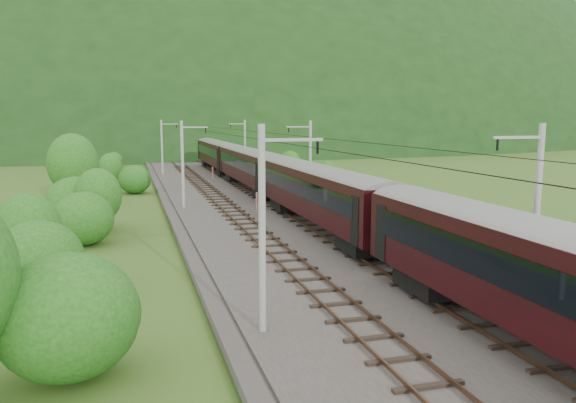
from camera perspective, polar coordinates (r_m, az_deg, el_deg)
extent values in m
plane|color=#37551A|center=(24.65, 11.91, -11.91)|extent=(600.00, 600.00, 0.00)
cube|color=#38332D|center=(33.35, 3.88, -6.08)|extent=(14.00, 220.00, 0.30)
cube|color=brown|center=(32.37, -1.35, -5.88)|extent=(0.08, 220.00, 0.15)
cube|color=brown|center=(32.75, 1.10, -5.71)|extent=(0.08, 220.00, 0.15)
cube|color=black|center=(32.59, -0.12, -6.02)|extent=(2.40, 220.00, 0.12)
cube|color=brown|center=(33.86, 6.57, -5.29)|extent=(0.08, 220.00, 0.15)
cube|color=brown|center=(34.42, 8.79, -5.11)|extent=(0.08, 220.00, 0.15)
cube|color=black|center=(34.17, 7.69, -5.42)|extent=(2.40, 220.00, 0.12)
cylinder|color=gray|center=(21.34, -2.65, -2.91)|extent=(0.28, 0.28, 8.00)
cube|color=gray|center=(21.24, 0.46, 6.29)|extent=(2.40, 0.12, 0.12)
cylinder|color=black|center=(21.56, 3.02, 5.51)|extent=(0.10, 0.10, 0.50)
cylinder|color=gray|center=(52.75, -10.66, 3.73)|extent=(0.28, 0.28, 8.00)
cube|color=gray|center=(52.72, -9.46, 7.45)|extent=(2.40, 0.12, 0.12)
cylinder|color=black|center=(52.84, -8.36, 7.16)|extent=(0.10, 0.10, 0.50)
cylinder|color=gray|center=(84.61, -12.69, 5.38)|extent=(0.28, 0.28, 8.00)
cube|color=gray|center=(84.59, -11.94, 7.71)|extent=(2.40, 0.12, 0.12)
cylinder|color=black|center=(84.66, -11.26, 7.53)|extent=(0.10, 0.10, 0.50)
cylinder|color=gray|center=(116.54, -13.60, 6.13)|extent=(0.28, 0.28, 8.00)
cube|color=gray|center=(116.53, -13.07, 7.82)|extent=(2.40, 0.12, 0.12)
cylinder|color=black|center=(116.58, -12.57, 7.69)|extent=(0.10, 0.10, 0.50)
cylinder|color=gray|center=(148.51, -14.13, 6.56)|extent=(0.28, 0.28, 8.00)
cube|color=gray|center=(148.49, -13.71, 7.89)|extent=(2.40, 0.12, 0.12)
cylinder|color=black|center=(148.54, -13.32, 7.78)|extent=(0.10, 0.10, 0.50)
cylinder|color=gray|center=(26.97, 23.94, -1.24)|extent=(0.28, 0.28, 8.00)
cube|color=gray|center=(25.90, 22.34, 6.05)|extent=(2.40, 0.12, 0.12)
cylinder|color=black|center=(25.30, 20.51, 5.43)|extent=(0.10, 0.10, 0.50)
cylinder|color=gray|center=(55.27, 2.27, 4.07)|extent=(0.28, 0.28, 8.00)
cube|color=gray|center=(54.76, 1.09, 7.60)|extent=(2.40, 0.12, 0.12)
cylinder|color=black|center=(54.48, 0.07, 7.28)|extent=(0.10, 0.10, 0.50)
cylinder|color=gray|center=(86.20, -4.39, 5.62)|extent=(0.28, 0.28, 8.00)
cube|color=gray|center=(85.87, -5.21, 7.87)|extent=(2.40, 0.12, 0.12)
cylinder|color=black|center=(85.70, -5.87, 7.65)|extent=(0.10, 0.10, 0.50)
cylinder|color=gray|center=(117.71, -7.53, 6.32)|extent=(0.28, 0.28, 8.00)
cube|color=gray|center=(117.46, -8.15, 7.96)|extent=(2.40, 0.12, 0.12)
cylinder|color=black|center=(117.33, -8.63, 7.80)|extent=(0.10, 0.10, 0.50)
cylinder|color=gray|center=(149.42, -9.34, 6.71)|extent=(0.28, 0.28, 8.00)
cube|color=gray|center=(149.23, -9.83, 8.00)|extent=(2.40, 0.12, 0.12)
cylinder|color=black|center=(149.13, -10.22, 7.88)|extent=(0.10, 0.10, 0.50)
cylinder|color=black|center=(31.59, -0.12, 5.90)|extent=(0.03, 198.00, 0.03)
cylinder|color=black|center=(33.21, 7.92, 5.95)|extent=(0.03, 198.00, 0.03)
ellipsoid|color=black|center=(280.71, -13.72, 6.46)|extent=(504.00, 360.00, 244.00)
cube|color=black|center=(20.23, 26.61, -7.82)|extent=(3.11, 23.58, 3.22)
cylinder|color=slate|center=(19.89, 26.88, -3.81)|extent=(3.11, 23.46, 3.11)
cube|color=black|center=(19.12, 23.17, -7.31)|extent=(0.05, 20.75, 1.23)
cube|color=black|center=(27.17, 14.44, -7.73)|extent=(2.36, 3.43, 0.96)
cube|color=black|center=(41.35, 3.12, 0.98)|extent=(3.11, 23.58, 3.22)
cylinder|color=slate|center=(41.19, 3.14, 2.98)|extent=(3.11, 23.46, 3.11)
cube|color=black|center=(40.82, 1.04, 1.44)|extent=(0.05, 20.75, 1.23)
cube|color=black|center=(41.84, 5.17, 1.58)|extent=(0.05, 20.75, 1.23)
cube|color=black|center=(34.13, 7.62, -4.24)|extent=(2.36, 3.43, 0.96)
cube|color=black|center=(49.44, -0.01, -0.23)|extent=(2.36, 3.43, 0.96)
cube|color=black|center=(64.94, -3.95, 3.68)|extent=(3.11, 23.58, 3.22)
cylinder|color=slate|center=(64.84, -3.97, 4.96)|extent=(3.11, 23.46, 3.11)
cube|color=black|center=(64.60, -5.33, 3.99)|extent=(0.05, 20.75, 1.23)
cube|color=black|center=(65.25, -2.60, 4.06)|extent=(0.05, 20.75, 1.23)
cube|color=black|center=(57.15, -2.21, 0.94)|extent=(2.36, 3.43, 0.96)
cube|color=black|center=(73.19, -5.28, 2.56)|extent=(2.36, 3.43, 0.96)
cube|color=black|center=(89.05, -7.24, 4.92)|extent=(3.11, 23.58, 3.22)
cylinder|color=slate|center=(88.98, -7.26, 5.85)|extent=(3.11, 23.46, 3.11)
cube|color=black|center=(88.81, -8.26, 5.14)|extent=(0.05, 20.75, 1.23)
cube|color=black|center=(89.28, -6.25, 5.19)|extent=(0.05, 20.75, 1.23)
cube|color=black|center=(81.08, -6.33, 3.11)|extent=(2.36, 3.43, 0.96)
cube|color=black|center=(97.35, -7.96, 3.96)|extent=(2.36, 3.43, 0.96)
cube|color=navy|center=(122.93, -9.67, 5.82)|extent=(3.11, 19.29, 3.22)
cylinder|color=slate|center=(122.88, -9.69, 6.49)|extent=(3.11, 19.20, 3.11)
cube|color=black|center=(122.76, -10.41, 5.97)|extent=(0.05, 16.98, 1.23)
cube|color=black|center=(123.10, -8.94, 6.02)|extent=(0.05, 16.98, 1.23)
cube|color=black|center=(116.35, -9.28, 4.65)|extent=(2.36, 3.43, 0.96)
cube|color=black|center=(129.75, -9.98, 5.01)|extent=(2.36, 3.43, 0.96)
cube|color=yellow|center=(132.33, -10.12, 5.89)|extent=(3.17, 0.50, 2.89)
cube|color=yellow|center=(113.57, -9.14, 5.51)|extent=(3.17, 0.50, 2.89)
cube|color=black|center=(125.84, -9.85, 6.87)|extent=(0.08, 1.60, 0.96)
cylinder|color=red|center=(49.92, -3.19, -0.05)|extent=(0.18, 0.18, 1.69)
cylinder|color=red|center=(78.12, -7.66, 2.93)|extent=(0.17, 0.17, 1.63)
cylinder|color=black|center=(72.91, -10.56, 2.66)|extent=(0.15, 0.15, 2.09)
sphere|color=red|center=(72.81, -10.58, 3.52)|extent=(0.25, 0.25, 0.25)
ellipsoid|color=#184813|center=(19.99, -21.46, -10.83)|extent=(4.66, 4.66, 4.20)
ellipsoid|color=#184813|center=(29.07, -24.04, -5.46)|extent=(4.19, 4.19, 3.77)
ellipsoid|color=#184813|center=(40.12, -20.10, -1.65)|extent=(4.06, 4.06, 3.65)
ellipsoid|color=#184813|center=(46.06, -20.74, -0.16)|extent=(4.57, 4.57, 4.11)
ellipsoid|color=#184813|center=(59.28, -19.95, 0.90)|extent=(2.76, 2.76, 2.48)
ellipsoid|color=#184813|center=(66.10, -15.32, 2.18)|extent=(3.65, 3.65, 3.28)
ellipsoid|color=#184813|center=(75.29, -19.23, 2.19)|extent=(2.05, 2.05, 1.84)
ellipsoid|color=#184813|center=(84.65, -18.15, 3.20)|extent=(3.11, 3.11, 2.80)
ellipsoid|color=#184813|center=(94.64, -18.00, 3.50)|extent=(2.32, 2.32, 2.08)
ellipsoid|color=#184813|center=(104.18, -17.25, 4.11)|extent=(2.95, 2.95, 2.65)
ellipsoid|color=#184813|center=(114.24, -15.62, 4.36)|extent=(2.24, 2.24, 2.02)
cylinder|color=black|center=(32.00, -24.71, -5.37)|extent=(0.24, 0.24, 2.57)
ellipsoid|color=#184813|center=(31.70, -24.88, -2.78)|extent=(3.31, 3.31, 3.97)
cylinder|color=black|center=(44.04, -18.64, -1.38)|extent=(0.24, 0.24, 2.66)
ellipsoid|color=#184813|center=(43.82, -18.73, 0.58)|extent=(3.42, 3.42, 4.10)
cylinder|color=black|center=(59.44, -20.92, 1.52)|extent=(0.24, 0.24, 3.84)
ellipsoid|color=#184813|center=(59.24, -21.03, 3.63)|extent=(4.94, 4.94, 5.93)
cylinder|color=black|center=(73.05, -17.56, 2.27)|extent=(0.24, 0.24, 2.31)
ellipsoid|color=#184813|center=(72.93, -17.61, 3.31)|extent=(2.98, 2.98, 3.57)
cylinder|color=black|center=(84.02, -20.88, 3.01)|extent=(0.24, 0.24, 2.73)
ellipsoid|color=#184813|center=(83.90, -20.94, 4.07)|extent=(3.51, 3.51, 4.21)
ellipsoid|color=#184813|center=(32.03, 27.05, -5.12)|extent=(3.33, 3.33, 3.00)
ellipsoid|color=#184813|center=(44.64, 13.26, -0.84)|extent=(3.28, 3.28, 2.95)
ellipsoid|color=#184813|center=(61.40, 5.13, 1.39)|extent=(2.23, 2.23, 2.01)
ellipsoid|color=#184813|center=(73.06, 3.92, 2.82)|extent=(3.05, 3.05, 2.74)
ellipsoid|color=#184813|center=(90.25, 0.19, 4.00)|extent=(3.40, 3.40, 3.06)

